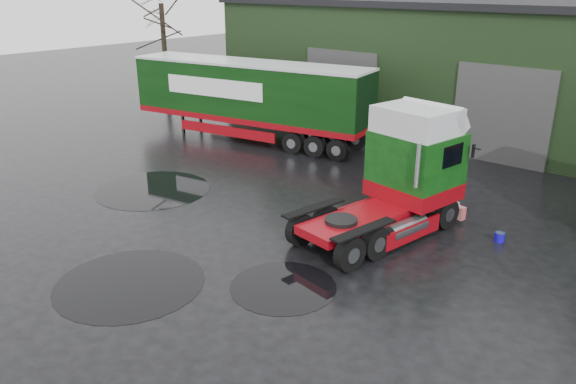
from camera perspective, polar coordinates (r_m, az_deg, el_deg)
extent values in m
plane|color=black|center=(15.02, -6.85, -8.06)|extent=(100.00, 100.00, 0.00)
cube|color=black|center=(30.19, 25.11, 10.88)|extent=(32.00, 12.00, 6.00)
cube|color=black|center=(29.91, 26.06, 16.80)|extent=(32.40, 12.40, 0.30)
cylinder|color=#1308B4|center=(17.61, 20.69, -4.31)|extent=(0.31, 0.31, 0.28)
cylinder|color=black|center=(14.94, -15.76, -8.91)|extent=(3.77, 3.77, 0.01)
cylinder|color=black|center=(14.24, -0.49, -9.60)|extent=(2.68, 2.68, 0.01)
cylinder|color=black|center=(21.12, -13.56, 0.25)|extent=(4.15, 4.15, 0.01)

